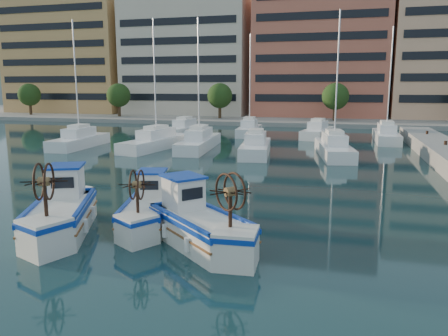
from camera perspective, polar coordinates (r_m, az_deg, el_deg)
ground at (r=16.56m, az=-4.46°, el=-9.17°), size 300.00×300.00×0.00m
waterfront at (r=79.98m, az=18.62°, el=13.96°), size 180.00×40.00×25.60m
yacht_marina at (r=43.19m, az=5.02°, el=3.79°), size 40.56×22.65×11.50m
fishing_boat_a at (r=18.18m, az=-20.44°, el=-5.20°), size 3.72×5.14×3.10m
fishing_boat_b at (r=18.05m, az=-9.89°, el=-5.18°), size 2.68×4.41×2.67m
fishing_boat_c at (r=15.73m, az=-3.37°, el=-7.09°), size 4.68×4.45×2.97m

